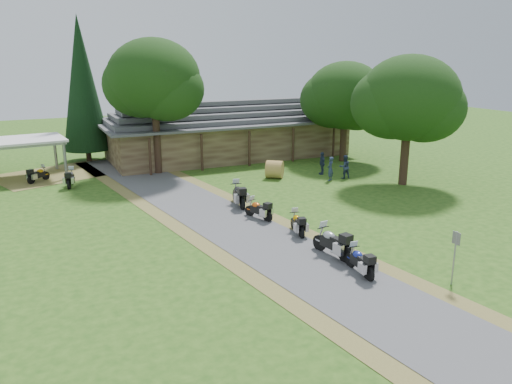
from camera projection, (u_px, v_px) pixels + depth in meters
name	position (u px, v px, depth m)	size (l,w,h in m)	color
ground	(312.00, 270.00, 20.67)	(120.00, 120.00, 0.00)	#264E16
driveway	(260.00, 240.00, 23.96)	(46.00, 46.00, 0.00)	#4C4C4F
lodge	(228.00, 128.00, 43.43)	(21.40, 9.40, 4.90)	#4F3929
carport	(16.00, 159.00, 35.58)	(6.56, 4.38, 2.84)	white
motorcycle_row_a	(360.00, 260.00, 20.12)	(1.77, 0.58, 1.21)	navy
motorcycle_row_b	(332.00, 241.00, 21.86)	(2.11, 0.69, 1.45)	#A6A8AE
motorcycle_row_c	(298.00, 222.00, 24.70)	(1.72, 0.56, 1.18)	#C88A01
motorcycle_row_d	(258.00, 208.00, 26.93)	(1.73, 0.56, 1.18)	#E15C16
motorcycle_row_e	(239.00, 194.00, 29.30)	(2.13, 0.70, 1.46)	black
motorcycle_carport_a	(38.00, 174.00, 34.88)	(1.69, 0.55, 1.16)	orange
motorcycle_carport_b	(70.00, 177.00, 33.67)	(1.84, 0.60, 1.26)	slate
person_a	(330.00, 167.00, 35.12)	(0.57, 0.41, 2.01)	navy
person_b	(345.00, 165.00, 35.80)	(0.56, 0.41, 1.99)	navy
person_c	(322.00, 161.00, 37.01)	(0.56, 0.40, 1.98)	navy
hay_bale	(275.00, 169.00, 35.95)	(1.28, 1.28, 1.17)	olive
sign_post	(454.00, 258.00, 19.04)	(0.39, 0.07, 2.18)	gray
oak_lodge_left	(155.00, 97.00, 36.12)	(6.70, 6.70, 11.31)	black
oak_lodge_right	(345.00, 108.00, 40.87)	(6.46, 6.46, 8.76)	black
oak_driveway	(408.00, 115.00, 33.16)	(6.63, 6.63, 9.49)	black
cedar_near	(83.00, 90.00, 40.42)	(3.78, 3.78, 11.79)	black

